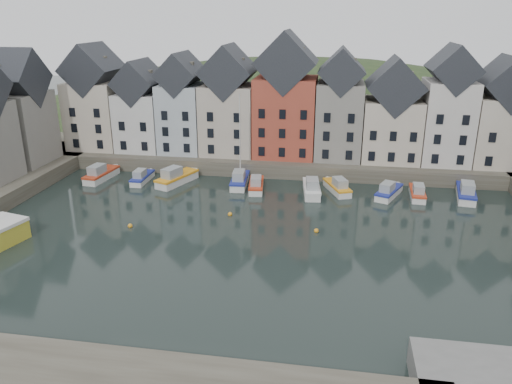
# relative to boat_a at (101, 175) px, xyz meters

# --- Properties ---
(ground) EXTENTS (260.00, 260.00, 0.00)m
(ground) POSITION_rel_boat_a_xyz_m (24.49, -17.82, -0.75)
(ground) COLOR black
(ground) RESTS_ON ground
(far_quay) EXTENTS (90.00, 16.00, 2.00)m
(far_quay) POSITION_rel_boat_a_xyz_m (24.49, 12.18, 0.25)
(far_quay) COLOR #444034
(far_quay) RESTS_ON ground
(near_wall) EXTENTS (50.00, 6.00, 2.00)m
(near_wall) POSITION_rel_boat_a_xyz_m (14.49, -39.82, 0.25)
(near_wall) COLOR #444034
(near_wall) RESTS_ON ground
(hillside) EXTENTS (153.60, 70.40, 64.00)m
(hillside) POSITION_rel_boat_a_xyz_m (24.50, 38.18, -18.71)
(hillside) COLOR #21371B
(hillside) RESTS_ON ground
(far_terrace) EXTENTS (72.37, 8.16, 17.78)m
(far_terrace) POSITION_rel_boat_a_xyz_m (27.70, 10.18, 8.13)
(far_terrace) COLOR beige
(far_terrace) RESTS_ON far_quay
(mooring_buoys) EXTENTS (20.50, 5.50, 0.50)m
(mooring_buoys) POSITION_rel_boat_a_xyz_m (20.49, -12.48, -0.60)
(mooring_buoys) COLOR orange
(mooring_buoys) RESTS_ON ground
(boat_a) EXTENTS (2.75, 6.75, 2.52)m
(boat_a) POSITION_rel_boat_a_xyz_m (0.00, 0.00, 0.00)
(boat_a) COLOR silver
(boat_a) RESTS_ON ground
(boat_b) EXTENTS (1.74, 5.48, 2.10)m
(boat_b) POSITION_rel_boat_a_xyz_m (6.02, -0.01, -0.13)
(boat_b) COLOR silver
(boat_b) RESTS_ON ground
(boat_c) EXTENTS (4.54, 7.35, 2.70)m
(boat_c) POSITION_rel_boat_a_xyz_m (10.89, 0.04, 0.05)
(boat_c) COLOR silver
(boat_c) RESTS_ON ground
(boat_d) EXTENTS (2.49, 6.61, 12.38)m
(boat_d) POSITION_rel_boat_a_xyz_m (19.54, 0.72, 0.05)
(boat_d) COLOR silver
(boat_d) RESTS_ON ground
(boat_e) EXTENTS (2.49, 5.97, 2.22)m
(boat_e) POSITION_rel_boat_a_xyz_m (22.02, -0.65, -0.09)
(boat_e) COLOR silver
(boat_e) RESTS_ON ground
(boat_f) EXTENTS (2.75, 6.70, 2.50)m
(boat_f) POSITION_rel_boat_a_xyz_m (29.28, -1.09, -0.01)
(boat_f) COLOR silver
(boat_f) RESTS_ON ground
(boat_g) EXTENTS (3.92, 6.16, 2.27)m
(boat_g) POSITION_rel_boat_a_xyz_m (32.55, 0.21, -0.08)
(boat_g) COLOR silver
(boat_g) RESTS_ON ground
(boat_h) EXTENTS (4.00, 6.13, 2.26)m
(boat_h) POSITION_rel_boat_a_xyz_m (38.90, -0.54, -0.08)
(boat_h) COLOR silver
(boat_h) RESTS_ON ground
(boat_i) EXTENTS (1.96, 5.58, 2.12)m
(boat_i) POSITION_rel_boat_a_xyz_m (42.46, -0.23, -0.12)
(boat_i) COLOR silver
(boat_i) RESTS_ON ground
(boat_j) EXTENTS (3.06, 6.91, 2.56)m
(boat_j) POSITION_rel_boat_a_xyz_m (48.38, 0.39, 0.01)
(boat_j) COLOR silver
(boat_j) RESTS_ON ground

